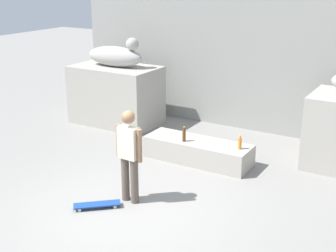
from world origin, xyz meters
name	(u,v)px	position (x,y,z in m)	size (l,w,h in m)	color
ground_plane	(126,213)	(0.00, 0.00, 0.00)	(40.00, 40.00, 0.00)	gray
facade_wall	(253,5)	(0.00, 5.46, 3.08)	(9.66, 0.60, 6.17)	gray
pedestal_left	(116,95)	(-3.11, 3.94, 0.76)	(2.25, 1.36, 1.52)	#A39E93
statue_reclining_left	(116,56)	(-3.07, 3.94, 1.81)	(1.62, 0.61, 0.78)	#A9A6A0
ledge_block	(198,151)	(0.00, 2.64, 0.23)	(2.30, 0.77, 0.46)	#A39E93
skater	(129,152)	(-0.19, 0.41, 0.92)	(0.54, 0.23, 1.67)	brown
skateboard	(97,205)	(-0.53, -0.10, 0.06)	(0.73, 0.68, 0.08)	navy
bottle_orange	(240,143)	(0.94, 2.65, 0.59)	(0.07, 0.07, 0.30)	orange
bottle_brown	(184,135)	(-0.24, 2.47, 0.60)	(0.07, 0.07, 0.32)	#593314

